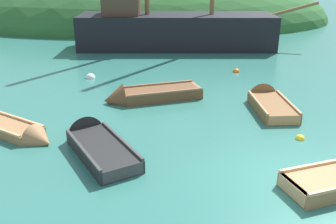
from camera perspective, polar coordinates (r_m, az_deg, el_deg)
The scene contains 10 objects.
ground_plane at distance 9.98m, azimuth 17.82°, elevation -9.75°, with size 120.00×120.00×0.00m, color #2D6B60.
shore_hill at distance 38.14m, azimuth -6.03°, elevation 13.95°, with size 37.64×22.46×9.77m, color #2D602D.
sailing_ship at distance 24.21m, azimuth 0.94°, elevation 11.72°, with size 14.81×4.09×13.35m.
rowboat_far at distance 14.57m, azimuth 14.89°, elevation 1.24°, with size 1.53×3.26×1.13m.
rowboat_center at distance 14.84m, azimuth -3.23°, elevation 2.40°, with size 4.00×2.47×1.14m.
rowboat_outer_left at distance 12.78m, azimuth -22.07°, elevation -2.81°, with size 3.59×2.56×0.91m.
rowboat_portside at distance 11.16m, azimuth -10.95°, elevation -4.83°, with size 2.94×3.57×1.15m.
buoy_orange at distance 19.03m, azimuth 10.29°, elevation 5.98°, with size 0.35×0.35×0.35m, color orange.
buoy_white at distance 18.10m, azimuth -11.66°, elevation 5.08°, with size 0.44×0.44×0.44m, color white.
buoy_yellow at distance 12.26m, azimuth 19.37°, elevation -3.87°, with size 0.28×0.28×0.28m, color yellow.
Camera 1 is at (-2.49, -8.25, 5.02)m, focal length 40.22 mm.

